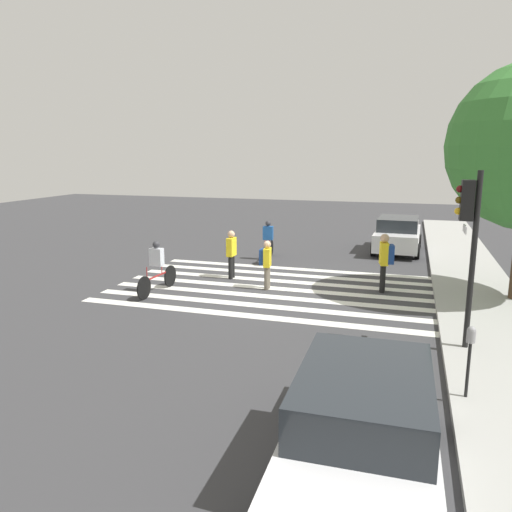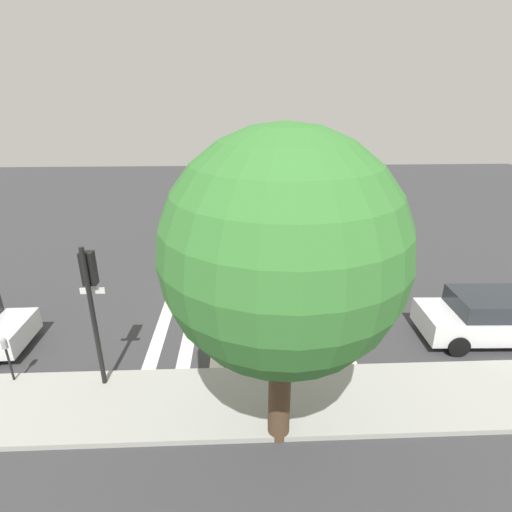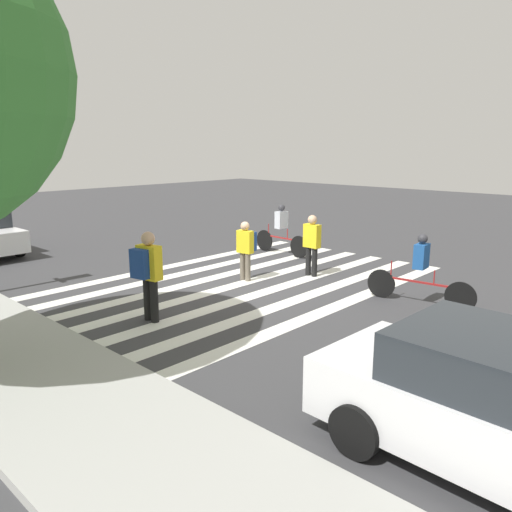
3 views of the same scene
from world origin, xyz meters
TOP-DOWN VIEW (x-y plane):
  - ground_plane at (0.00, 0.00)m, footprint 60.00×60.00m
  - sidewalk_curb at (0.00, 6.25)m, footprint 36.00×2.50m
  - crosswalk_stripes at (-0.00, 0.00)m, footprint 6.17×10.00m
  - traffic_light at (3.87, 5.34)m, footprint 0.60×0.50m
  - parking_meter at (6.33, 5.26)m, footprint 0.15×0.15m
  - pedestrian_adult_tall_backpack at (-0.64, 3.49)m, footprint 0.55×0.48m
  - pedestrian_adult_yellow_jacket at (0.15, -0.14)m, footprint 0.46×0.39m
  - pedestrian_child_with_backpack at (-0.85, -1.68)m, footprint 0.47×0.25m
  - cyclist_far_lane at (1.58, -3.26)m, footprint 2.27×0.41m
  - cyclist_near_curb at (-4.14, -1.30)m, footprint 2.46×0.42m
  - car_parked_silver_sedan at (-7.44, 3.69)m, footprint 4.14×2.07m
  - car_parked_far_curb at (8.92, 3.71)m, footprint 4.56×2.05m

SIDE VIEW (x-z plane):
  - ground_plane at x=0.00m, z-range 0.00..0.00m
  - crosswalk_stripes at x=0.00m, z-range 0.00..0.01m
  - sidewalk_curb at x=0.00m, z-range 0.00..0.14m
  - car_parked_far_curb at x=8.92m, z-range 0.01..1.55m
  - car_parked_silver_sedan at x=-7.44m, z-range 0.01..1.55m
  - cyclist_near_curb at x=-4.14m, z-range 0.06..1.68m
  - cyclist_far_lane at x=1.58m, z-range 0.05..1.70m
  - pedestrian_adult_yellow_jacket at x=0.15m, z-range 0.13..1.71m
  - pedestrian_child_with_backpack at x=-0.85m, z-range 0.11..1.79m
  - parking_meter at x=6.33m, z-range 0.35..1.78m
  - pedestrian_adult_tall_backpack at x=-0.64m, z-range 0.16..2.01m
  - traffic_light at x=3.87m, z-range 0.79..4.76m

